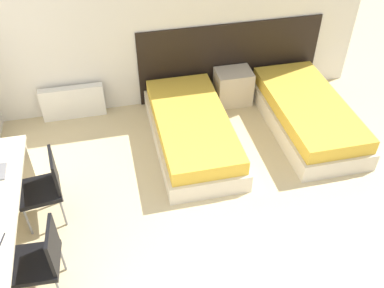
% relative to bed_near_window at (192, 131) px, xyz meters
% --- Properties ---
extents(wall_back, '(5.64, 0.05, 2.70)m').
position_rel_bed_near_window_xyz_m(wall_back, '(-0.14, 1.07, 1.14)').
color(wall_back, silver).
rests_on(wall_back, ground_plane).
extents(headboard_panel, '(2.64, 0.03, 1.13)m').
position_rel_bed_near_window_xyz_m(headboard_panel, '(0.79, 1.03, 0.35)').
color(headboard_panel, black).
rests_on(headboard_panel, ground_plane).
extents(bed_near_window, '(0.96, 2.00, 0.44)m').
position_rel_bed_near_window_xyz_m(bed_near_window, '(0.00, 0.00, 0.00)').
color(bed_near_window, beige).
rests_on(bed_near_window, ground_plane).
extents(bed_near_door, '(0.96, 2.00, 0.44)m').
position_rel_bed_near_window_xyz_m(bed_near_door, '(1.59, 0.00, 0.00)').
color(bed_near_door, beige).
rests_on(bed_near_door, ground_plane).
extents(nightstand, '(0.51, 0.38, 0.51)m').
position_rel_bed_near_window_xyz_m(nightstand, '(0.79, 0.81, 0.04)').
color(nightstand, beige).
rests_on(nightstand, ground_plane).
extents(radiator, '(0.86, 0.12, 0.47)m').
position_rel_bed_near_window_xyz_m(radiator, '(-1.47, 0.95, 0.03)').
color(radiator, silver).
rests_on(radiator, ground_plane).
extents(chair_near_laptop, '(0.46, 0.46, 0.83)m').
position_rel_bed_near_window_xyz_m(chair_near_laptop, '(-1.75, -0.85, 0.26)').
color(chair_near_laptop, black).
rests_on(chair_near_laptop, ground_plane).
extents(chair_near_notebook, '(0.44, 0.44, 0.83)m').
position_rel_bed_near_window_xyz_m(chair_near_notebook, '(-1.75, -1.75, 0.26)').
color(chair_near_notebook, black).
rests_on(chair_near_notebook, ground_plane).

